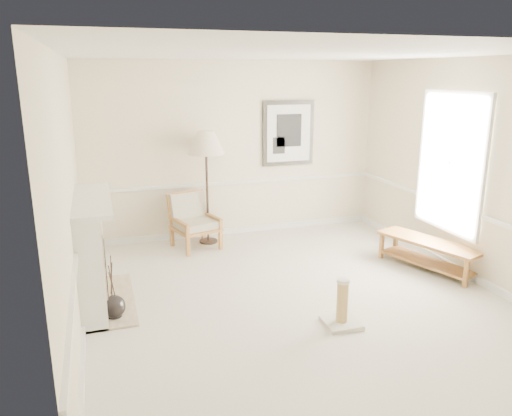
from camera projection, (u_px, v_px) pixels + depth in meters
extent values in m
plane|color=silver|center=(294.00, 298.00, 6.18)|extent=(5.50, 5.50, 0.00)
cube|color=beige|center=(234.00, 150.00, 8.33)|extent=(5.00, 0.04, 2.90)
cube|color=beige|center=(456.00, 269.00, 3.28)|extent=(5.00, 0.04, 2.90)
cube|color=beige|center=(69.00, 200.00, 5.07)|extent=(0.04, 5.50, 2.90)
cube|color=beige|center=(474.00, 171.00, 6.54)|extent=(0.04, 5.50, 2.90)
cube|color=white|center=(300.00, 54.00, 5.42)|extent=(5.00, 5.50, 0.04)
cube|color=white|center=(236.00, 230.00, 8.68)|extent=(4.95, 0.04, 0.10)
cube|color=white|center=(235.00, 182.00, 8.46)|extent=(4.95, 0.04, 0.05)
cube|color=white|center=(451.00, 163.00, 6.88)|extent=(0.03, 1.20, 1.80)
cube|color=white|center=(451.00, 163.00, 6.88)|extent=(0.05, 1.34, 1.94)
cube|color=black|center=(288.00, 133.00, 8.52)|extent=(0.92, 0.04, 1.10)
cube|color=white|center=(289.00, 133.00, 8.49)|extent=(0.78, 0.01, 0.96)
cube|color=black|center=(289.00, 130.00, 8.48)|extent=(0.45, 0.01, 0.55)
cube|color=white|center=(91.00, 255.00, 5.88)|extent=(0.28, 1.50, 1.25)
cube|color=white|center=(90.00, 201.00, 5.72)|extent=(0.46, 1.64, 0.06)
cube|color=#C6B28E|center=(104.00, 259.00, 5.94)|extent=(0.02, 1.05, 0.95)
cube|color=black|center=(106.00, 269.00, 5.98)|extent=(0.02, 0.62, 0.58)
cube|color=#BC883E|center=(108.00, 289.00, 6.04)|extent=(0.01, 0.66, 0.05)
cube|color=#C6B28E|center=(109.00, 300.00, 6.08)|extent=(0.60, 1.50, 0.03)
sphere|color=black|center=(114.00, 307.00, 5.62)|extent=(0.26, 0.26, 0.26)
cylinder|color=black|center=(115.00, 316.00, 5.65)|extent=(0.17, 0.17, 0.08)
cylinder|color=black|center=(111.00, 278.00, 5.53)|extent=(0.05, 0.11, 0.41)
cylinder|color=black|center=(112.00, 281.00, 5.54)|extent=(0.06, 0.13, 0.34)
cylinder|color=black|center=(111.00, 276.00, 5.52)|extent=(0.03, 0.06, 0.49)
cube|color=#AC6837|center=(188.00, 245.00, 7.54)|extent=(0.07, 0.07, 0.35)
cube|color=#AC6837|center=(172.00, 236.00, 7.99)|extent=(0.07, 0.07, 0.35)
cube|color=#AC6837|center=(220.00, 239.00, 7.84)|extent=(0.07, 0.07, 0.35)
cube|color=#AC6837|center=(203.00, 230.00, 8.30)|extent=(0.07, 0.07, 0.35)
cube|color=#AC6837|center=(196.00, 228.00, 7.88)|extent=(0.80, 0.80, 0.05)
cube|color=#AC6837|center=(187.00, 207.00, 8.04)|extent=(0.66, 0.32, 0.50)
cube|color=#AC6837|center=(179.00, 222.00, 7.69)|extent=(0.23, 0.63, 0.05)
cube|color=#AC6837|center=(211.00, 216.00, 7.99)|extent=(0.23, 0.63, 0.05)
cube|color=silver|center=(196.00, 223.00, 7.86)|extent=(0.73, 0.73, 0.11)
cube|color=silver|center=(188.00, 207.00, 7.99)|extent=(0.61, 0.34, 0.45)
cylinder|color=black|center=(209.00, 241.00, 8.22)|extent=(0.30, 0.30, 0.03)
cylinder|color=black|center=(207.00, 192.00, 8.00)|extent=(0.04, 0.04, 1.65)
cone|color=beige|center=(206.00, 142.00, 7.79)|extent=(0.68, 0.68, 0.36)
cube|color=#AC6837|center=(429.00, 242.00, 6.99)|extent=(0.93, 1.55, 0.04)
cube|color=#AC6837|center=(427.00, 262.00, 7.07)|extent=(0.83, 1.42, 0.03)
cube|color=#AC6837|center=(466.00, 274.00, 6.43)|extent=(0.07, 0.07, 0.38)
cube|color=#AC6837|center=(480.00, 268.00, 6.63)|extent=(0.07, 0.07, 0.38)
cube|color=#AC6837|center=(382.00, 246.00, 7.47)|extent=(0.07, 0.07, 0.38)
cube|color=#AC6837|center=(396.00, 241.00, 7.67)|extent=(0.07, 0.07, 0.38)
cube|color=beige|center=(341.00, 323.00, 5.52)|extent=(0.39, 0.39, 0.05)
cylinder|color=tan|center=(342.00, 302.00, 5.45)|extent=(0.12, 0.12, 0.46)
cylinder|color=beige|center=(343.00, 281.00, 5.38)|extent=(0.14, 0.14, 0.04)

